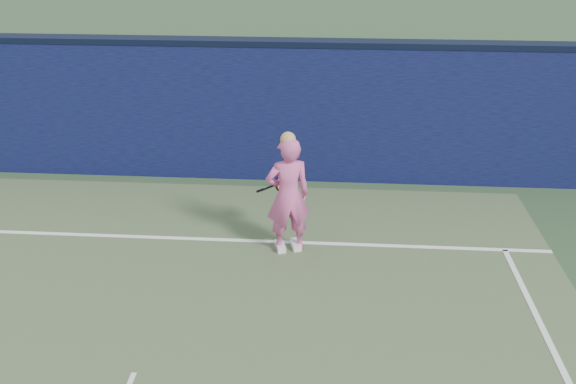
{
  "coord_description": "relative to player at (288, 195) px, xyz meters",
  "views": [
    {
      "loc": [
        2.09,
        -4.12,
        4.78
      ],
      "look_at": [
        1.53,
        3.83,
        0.95
      ],
      "focal_mm": 38.0,
      "sensor_mm": 36.0,
      "label": 1
    }
  ],
  "objects": [
    {
      "name": "racket",
      "position": [
        -0.12,
        0.42,
        -0.01
      ],
      "size": [
        0.57,
        0.23,
        0.31
      ],
      "rotation": [
        0.0,
        0.0,
        0.23
      ],
      "color": "black",
      "rests_on": "ground"
    },
    {
      "name": "backstop_wall",
      "position": [
        -1.53,
        2.67,
        0.34
      ],
      "size": [
        24.0,
        0.4,
        2.5
      ],
      "primitive_type": "cube",
      "color": "#0B0B33",
      "rests_on": "ground"
    },
    {
      "name": "player",
      "position": [
        0.0,
        0.0,
        0.0
      ],
      "size": [
        0.75,
        0.6,
        1.88
      ],
      "rotation": [
        0.0,
        0.0,
        3.43
      ],
      "color": "#D45294",
      "rests_on": "ground"
    },
    {
      "name": "wall_cap",
      "position": [
        -1.53,
        2.67,
        1.64
      ],
      "size": [
        24.0,
        0.42,
        0.1
      ],
      "primitive_type": "cube",
      "color": "black",
      "rests_on": "backstop_wall"
    }
  ]
}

